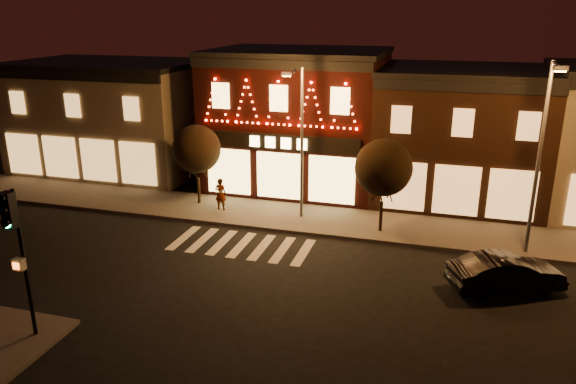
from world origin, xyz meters
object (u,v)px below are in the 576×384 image
at_px(traffic_signal_near, 16,236).
at_px(dark_sedan, 506,273).
at_px(streetlamp_mid, 300,133).
at_px(pedestrian, 221,194).

xyz_separation_m(traffic_signal_near, dark_sedan, (15.36, 8.13, -3.03)).
relative_size(streetlamp_mid, dark_sedan, 1.74).
xyz_separation_m(streetlamp_mid, pedestrian, (-4.39, -0.02, -3.62)).
xyz_separation_m(traffic_signal_near, pedestrian, (1.23, 13.17, -2.72)).
bearing_deg(streetlamp_mid, pedestrian, 166.84).
height_order(streetlamp_mid, dark_sedan, streetlamp_mid).
bearing_deg(pedestrian, dark_sedan, 161.79).
bearing_deg(streetlamp_mid, dark_sedan, -40.80).
bearing_deg(pedestrian, traffic_signal_near, 86.08).
bearing_deg(dark_sedan, pedestrian, 45.72).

